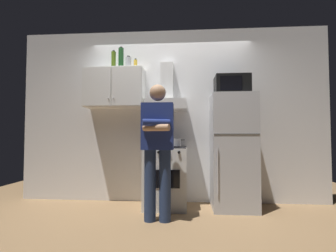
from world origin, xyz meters
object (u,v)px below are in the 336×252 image
at_px(microwave, 232,86).
at_px(bottle_spice_jar, 135,64).
at_px(upper_cabinet, 115,88).
at_px(stove_oven, 166,177).
at_px(cooking_pot, 174,142).
at_px(refrigerator, 233,151).
at_px(bottle_olive_oil, 114,60).
at_px(range_hood, 167,97).
at_px(person_standing, 157,145).
at_px(bottle_canister_steel, 128,63).
at_px(bottle_wine_green, 121,58).

height_order(microwave, bottle_spice_jar, bottle_spice_jar).
distance_m(upper_cabinet, stove_oven, 1.55).
bearing_deg(cooking_pot, bottle_spice_jar, 157.14).
bearing_deg(bottle_spice_jar, refrigerator, -5.49).
bearing_deg(bottle_olive_oil, stove_oven, -7.38).
bearing_deg(stove_oven, microwave, 1.15).
xyz_separation_m(range_hood, cooking_pot, (0.13, -0.25, -0.67)).
relative_size(range_hood, bottle_olive_oil, 2.69).
height_order(refrigerator, bottle_olive_oil, bottle_olive_oil).
relative_size(refrigerator, bottle_spice_jar, 10.34).
relative_size(range_hood, cooking_pot, 2.62).
relative_size(stove_oven, microwave, 1.82).
bearing_deg(upper_cabinet, microwave, -3.48).
distance_m(refrigerator, person_standing, 1.17).
bearing_deg(cooking_pot, bottle_olive_oil, 166.63).
height_order(stove_oven, bottle_canister_steel, bottle_canister_steel).
distance_m(cooking_pot, bottle_wine_green, 1.55).
bearing_deg(stove_oven, range_hood, 90.00).
bearing_deg(range_hood, bottle_olive_oil, -178.53).
xyz_separation_m(bottle_canister_steel, bottle_spice_jar, (0.10, 0.04, -0.02)).
relative_size(stove_oven, bottle_spice_jar, 5.65).
xyz_separation_m(refrigerator, bottle_spice_jar, (-1.43, 0.14, 1.32)).
bearing_deg(person_standing, bottle_olive_oil, 137.11).
height_order(range_hood, cooking_pot, range_hood).
relative_size(cooking_pot, bottle_canister_steel, 1.54).
relative_size(upper_cabinet, bottle_olive_oil, 3.22).
bearing_deg(person_standing, bottle_wine_green, 132.02).
height_order(person_standing, cooking_pot, person_standing).
xyz_separation_m(range_hood, bottle_spice_jar, (-0.48, 0.01, 0.52)).
bearing_deg(upper_cabinet, cooking_pot, -14.73).
bearing_deg(stove_oven, bottle_canister_steel, 170.17).
relative_size(bottle_canister_steel, bottle_spice_jar, 1.20).
xyz_separation_m(refrigerator, person_standing, (-1.00, -0.61, 0.10)).
xyz_separation_m(microwave, bottle_spice_jar, (-1.43, 0.12, 0.38)).
distance_m(upper_cabinet, bottle_spice_jar, 0.49).
distance_m(refrigerator, bottle_wine_green, 2.18).
height_order(microwave, cooking_pot, microwave).
distance_m(bottle_canister_steel, bottle_spice_jar, 0.11).
xyz_separation_m(stove_oven, bottle_canister_steel, (-0.58, 0.10, 1.70)).
bearing_deg(microwave, bottle_spice_jar, 175.24).
distance_m(person_standing, bottle_olive_oil, 1.65).
xyz_separation_m(cooking_pot, bottle_canister_steel, (-0.71, 0.22, 1.21)).
bearing_deg(bottle_olive_oil, person_standing, -42.89).
xyz_separation_m(bottle_olive_oil, bottle_spice_jar, (0.34, 0.03, -0.06)).
bearing_deg(bottle_wine_green, refrigerator, -4.09).
relative_size(refrigerator, bottle_canister_steel, 8.64).
bearing_deg(person_standing, microwave, 32.00).
relative_size(refrigerator, cooking_pot, 5.60).
xyz_separation_m(stove_oven, cooking_pot, (0.13, -0.12, 0.49)).
relative_size(range_hood, bottle_canister_steel, 4.05).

